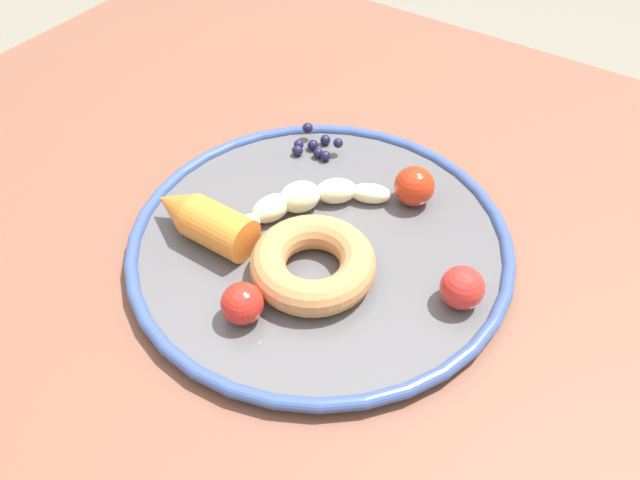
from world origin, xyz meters
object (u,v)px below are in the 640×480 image
(carrot_orange, at_px, (201,219))
(donut, at_px, (313,264))
(banana, at_px, (305,201))
(tomato_mid, at_px, (242,304))
(dining_table, at_px, (298,281))
(tomato_near, at_px, (414,186))
(plate, at_px, (320,242))
(blueberry_pile, at_px, (315,145))
(tomato_far, at_px, (462,288))

(carrot_orange, relative_size, donut, 0.97)
(banana, xyz_separation_m, tomato_mid, (-0.03, 0.13, 0.01))
(dining_table, bearing_deg, tomato_near, -142.28)
(plate, relative_size, blueberry_pile, 6.74)
(plate, xyz_separation_m, banana, (0.03, -0.02, 0.02))
(tomato_near, bearing_deg, plate, 64.48)
(dining_table, relative_size, carrot_orange, 9.63)
(carrot_orange, bearing_deg, plate, -149.39)
(dining_table, xyz_separation_m, carrot_orange, (0.05, 0.08, 0.13))
(plate, relative_size, banana, 2.46)
(carrot_orange, distance_m, tomato_near, 0.20)
(donut, height_order, tomato_mid, tomato_mid)
(banana, distance_m, tomato_far, 0.17)
(tomato_near, distance_m, tomato_mid, 0.21)
(dining_table, height_order, banana, banana)
(dining_table, relative_size, tomato_near, 25.87)
(donut, height_order, tomato_near, tomato_near)
(tomato_mid, bearing_deg, dining_table, -72.11)
(banana, height_order, donut, donut)
(donut, bearing_deg, tomato_far, -159.33)
(carrot_orange, bearing_deg, blueberry_pile, -94.67)
(dining_table, xyz_separation_m, plate, (-0.04, 0.02, 0.11))
(banana, xyz_separation_m, donut, (-0.05, 0.06, 0.00))
(dining_table, distance_m, carrot_orange, 0.16)
(tomato_mid, distance_m, tomato_far, 0.18)
(dining_table, xyz_separation_m, tomato_far, (-0.18, 0.02, 0.13))
(carrot_orange, bearing_deg, dining_table, -120.84)
(carrot_orange, height_order, tomato_mid, carrot_orange)
(plate, xyz_separation_m, donut, (-0.02, 0.04, 0.02))
(carrot_orange, relative_size, blueberry_pile, 2.00)
(blueberry_pile, bearing_deg, plate, 126.31)
(blueberry_pile, relative_size, tomato_near, 1.34)
(dining_table, bearing_deg, blueberry_pile, -67.69)
(dining_table, height_order, tomato_far, tomato_far)
(donut, relative_size, blueberry_pile, 2.07)
(blueberry_pile, relative_size, tomato_mid, 1.49)
(banana, height_order, tomato_far, tomato_far)
(plate, xyz_separation_m, tomato_near, (-0.04, -0.09, 0.02))
(tomato_near, bearing_deg, tomato_mid, 76.93)
(banana, distance_m, carrot_orange, 0.10)
(blueberry_pile, xyz_separation_m, tomato_far, (-0.22, 0.10, 0.01))
(tomato_far, bearing_deg, tomato_mid, 39.13)
(tomato_near, bearing_deg, carrot_orange, 47.31)
(banana, relative_size, tomato_near, 3.67)
(dining_table, xyz_separation_m, tomato_near, (-0.09, -0.07, 0.13))
(banana, relative_size, donut, 1.32)
(plate, relative_size, tomato_near, 9.04)
(plate, xyz_separation_m, blueberry_pile, (0.08, -0.11, 0.01))
(tomato_near, xyz_separation_m, tomato_mid, (0.05, 0.20, -0.00))
(tomato_mid, bearing_deg, donut, -107.38)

